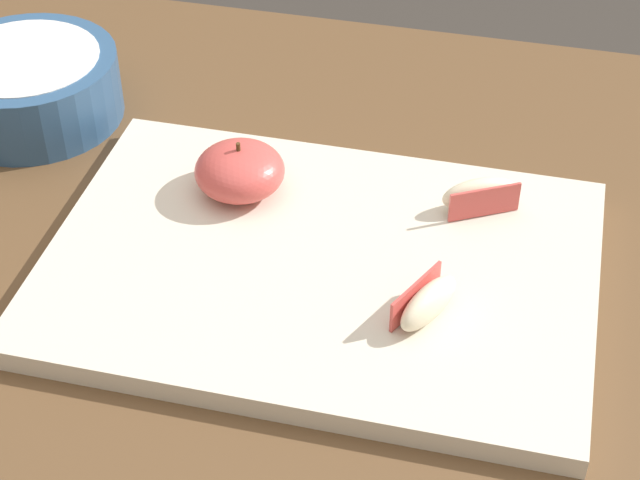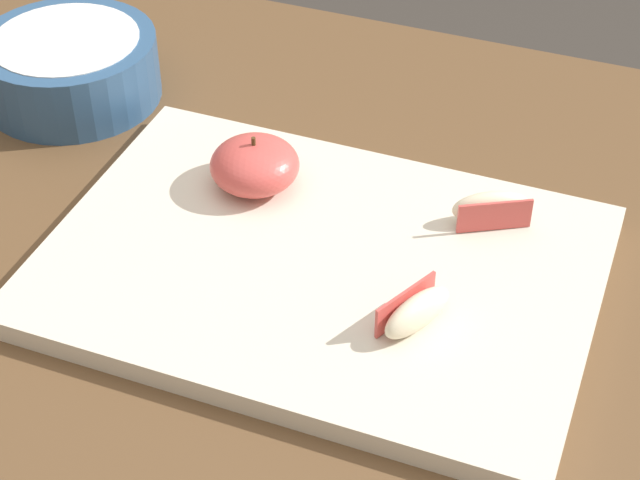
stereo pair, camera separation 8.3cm
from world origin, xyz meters
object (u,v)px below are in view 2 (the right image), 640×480
(apple_half_skin_up, at_px, (255,165))
(ceramic_fruit_bowl, at_px, (70,66))
(apple_wedge_near_knife, at_px, (491,208))
(apple_wedge_left, at_px, (416,312))
(cutting_board, at_px, (320,268))

(apple_half_skin_up, relative_size, ceramic_fruit_bowl, 0.44)
(apple_half_skin_up, xyz_separation_m, apple_wedge_near_knife, (0.20, 0.02, -0.01))
(apple_wedge_left, relative_size, ceramic_fruit_bowl, 0.39)
(cutting_board, height_order, apple_wedge_left, apple_wedge_left)
(apple_wedge_near_knife, relative_size, apple_wedge_left, 0.99)
(apple_half_skin_up, relative_size, apple_wedge_near_knife, 1.14)
(cutting_board, distance_m, apple_wedge_left, 0.10)
(cutting_board, height_order, ceramic_fruit_bowl, ceramic_fruit_bowl)
(apple_half_skin_up, distance_m, apple_wedge_left, 0.21)
(apple_half_skin_up, bearing_deg, ceramic_fruit_bowl, 158.88)
(apple_wedge_near_knife, bearing_deg, apple_half_skin_up, -173.38)
(cutting_board, xyz_separation_m, apple_wedge_near_knife, (0.11, 0.09, 0.02))
(apple_wedge_left, bearing_deg, apple_half_skin_up, 147.23)
(apple_half_skin_up, bearing_deg, cutting_board, -39.31)
(apple_half_skin_up, distance_m, ceramic_fruit_bowl, 0.25)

